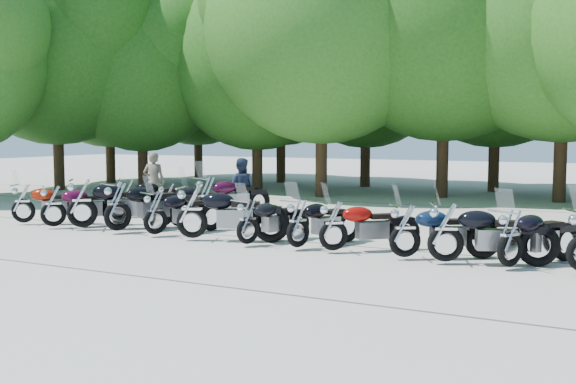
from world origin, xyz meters
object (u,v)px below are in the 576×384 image
at_px(rider_1, 241,188).
at_px(motorcycle_10, 446,230).
at_px(motorcycle_5, 192,210).
at_px(motorcycle_15, 169,200).
at_px(motorcycle_1, 53,204).
at_px(motorcycle_16, 207,196).
at_px(motorcycle_6, 248,220).
at_px(rider_0, 154,182).
at_px(motorcycle_4, 155,211).
at_px(motorcycle_2, 82,201).
at_px(motorcycle_3, 118,205).
at_px(motorcycle_14, 128,195).
at_px(motorcycle_7, 298,221).
at_px(motorcycle_11, 510,236).
at_px(motorcycle_8, 334,224).
at_px(motorcycle_0, 23,202).
at_px(motorcycle_9, 405,229).

bearing_deg(rider_1, motorcycle_10, 130.76).
distance_m(motorcycle_5, motorcycle_15, 3.65).
distance_m(motorcycle_1, motorcycle_16, 3.94).
bearing_deg(motorcycle_16, motorcycle_6, 157.94).
xyz_separation_m(motorcycle_5, rider_0, (-4.31, 4.11, 0.22)).
bearing_deg(rider_1, motorcycle_4, 73.13).
distance_m(motorcycle_5, motorcycle_6, 1.49).
height_order(motorcycle_2, motorcycle_16, motorcycle_2).
height_order(motorcycle_2, motorcycle_6, motorcycle_2).
bearing_deg(motorcycle_4, motorcycle_15, -34.50).
distance_m(motorcycle_3, motorcycle_5, 2.25).
bearing_deg(motorcycle_4, motorcycle_5, -161.37).
bearing_deg(rider_0, motorcycle_1, 69.87).
distance_m(motorcycle_10, motorcycle_14, 10.13).
distance_m(motorcycle_4, motorcycle_7, 3.74).
xyz_separation_m(motorcycle_3, motorcycle_16, (0.73, 2.73, -0.00)).
bearing_deg(motorcycle_11, motorcycle_10, 34.74).
distance_m(motorcycle_3, motorcycle_16, 2.83).
bearing_deg(motorcycle_5, motorcycle_11, -110.93).
height_order(motorcycle_8, motorcycle_10, motorcycle_10).
xyz_separation_m(motorcycle_10, rider_1, (-6.91, 4.21, 0.20)).
relative_size(motorcycle_2, rider_0, 1.40).
bearing_deg(motorcycle_16, rider_1, -83.04).
bearing_deg(motorcycle_8, motorcycle_2, 48.15).
bearing_deg(motorcycle_3, motorcycle_16, -82.11).
bearing_deg(motorcycle_6, motorcycle_3, 17.88).
relative_size(motorcycle_0, motorcycle_10, 0.94).
distance_m(motorcycle_6, rider_1, 4.93).
distance_m(motorcycle_15, rider_1, 2.08).
xyz_separation_m(motorcycle_2, rider_0, (-0.91, 3.98, 0.19)).
xyz_separation_m(motorcycle_8, rider_1, (-4.61, 4.05, 0.25)).
xyz_separation_m(motorcycle_0, motorcycle_4, (4.36, -0.03, -0.01)).
xyz_separation_m(motorcycle_4, motorcycle_6, (2.59, -0.17, -0.03)).
bearing_deg(motorcycle_2, motorcycle_11, -129.11).
bearing_deg(rider_0, motorcycle_5, 115.20).
relative_size(motorcycle_1, motorcycle_15, 1.06).
xyz_separation_m(motorcycle_3, motorcycle_6, (3.72, -0.17, -0.13)).
height_order(motorcycle_5, motorcycle_9, motorcycle_5).
height_order(motorcycle_4, motorcycle_11, motorcycle_11).
bearing_deg(rider_0, motorcycle_11, 138.39).
bearing_deg(motorcycle_7, rider_1, -26.03).
xyz_separation_m(motorcycle_8, motorcycle_14, (-7.46, 2.56, 0.04)).
relative_size(motorcycle_0, motorcycle_2, 0.84).
distance_m(motorcycle_1, motorcycle_2, 0.86).
xyz_separation_m(motorcycle_3, motorcycle_15, (-0.35, 2.47, -0.11)).
bearing_deg(motorcycle_5, rider_1, -4.26).
bearing_deg(rider_1, motorcycle_1, 35.39).
height_order(motorcycle_9, motorcycle_16, motorcycle_16).
bearing_deg(motorcycle_8, rider_1, 7.69).
distance_m(motorcycle_1, motorcycle_3, 2.00).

